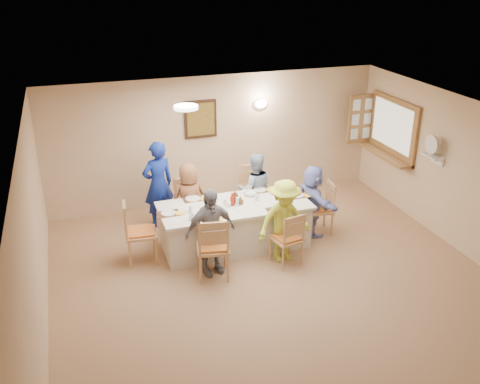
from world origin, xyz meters
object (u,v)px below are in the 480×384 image
object	(u,v)px
chair_front_left	(213,246)
diner_right_end	(313,200)
diner_back_left	(190,199)
diner_front_left	(210,232)
serving_hatch	(393,128)
desk_fan	(433,148)
chair_back_left	(188,206)
chair_right_end	(319,208)
caregiver	(158,185)
chair_left_end	(141,232)
chair_back_right	(253,195)
diner_front_right	(284,221)
condiment_ketchup	(232,199)
dining_table	(235,225)
chair_front_right	(287,237)
diner_back_right	(255,189)

from	to	relation	value
chair_front_left	diner_right_end	bearing A→B (deg)	-147.87
diner_back_left	diner_front_left	size ratio (longest dim) A/B	0.93
serving_hatch	desk_fan	distance (m)	1.36
chair_back_left	chair_right_end	size ratio (longest dim) A/B	1.00
caregiver	chair_right_end	bearing A→B (deg)	140.68
diner_front_left	caregiver	world-z (taller)	caregiver
chair_left_end	desk_fan	bearing A→B (deg)	-91.18
chair_back_right	diner_front_left	world-z (taller)	diner_front_left
chair_front_left	diner_front_right	bearing A→B (deg)	-163.77
chair_left_end	diner_right_end	bearing A→B (deg)	-85.13
diner_back_left	diner_right_end	xyz separation A→B (m)	(2.02, -0.68, -0.02)
desk_fan	condiment_ketchup	size ratio (longest dim) A/B	1.38
dining_table	caregiver	size ratio (longest dim) A/B	1.56
condiment_ketchup	diner_back_left	bearing A→B (deg)	128.84
chair_front_right	diner_right_end	size ratio (longest dim) A/B	0.72
chair_back_right	diner_back_left	xyz separation A→B (m)	(-1.20, -0.12, 0.14)
serving_hatch	desk_fan	bearing A→B (deg)	-94.66
chair_front_left	diner_front_left	world-z (taller)	diner_front_left
chair_back_right	chair_front_left	world-z (taller)	chair_front_left
diner_right_end	diner_front_left	bearing A→B (deg)	106.76
chair_front_right	diner_front_right	bearing A→B (deg)	-101.73
chair_front_right	chair_right_end	xyz separation A→B (m)	(0.95, 0.80, 0.01)
serving_hatch	caregiver	bearing A→B (deg)	175.96
chair_back_right	chair_front_left	xyz separation A→B (m)	(-1.20, -1.60, 0.00)
dining_table	chair_front_left	bearing A→B (deg)	-126.87
desk_fan	chair_front_left	world-z (taller)	desk_fan
diner_front_left	serving_hatch	bearing A→B (deg)	9.47
chair_back_left	chair_back_right	bearing A→B (deg)	-1.92
chair_right_end	chair_back_left	bearing A→B (deg)	-103.80
serving_hatch	chair_back_right	size ratio (longest dim) A/B	1.46
chair_front_left	chair_right_end	bearing A→B (deg)	-149.07
chair_back_left	chair_front_left	xyz separation A→B (m)	(0.00, -1.60, 0.05)
diner_right_end	caregiver	world-z (taller)	caregiver
desk_fan	dining_table	size ratio (longest dim) A/B	0.12
chair_left_end	diner_front_right	xyz separation A→B (m)	(2.15, -0.68, 0.17)
diner_back_right	caregiver	bearing A→B (deg)	-6.16
chair_front_right	diner_front_left	distance (m)	1.23
dining_table	chair_left_end	bearing A→B (deg)	180.00
chair_front_right	diner_back_right	bearing A→B (deg)	-101.73
desk_fan	dining_table	xyz separation A→B (m)	(-3.34, 0.52, -1.17)
chair_left_end	diner_back_left	bearing A→B (deg)	-49.54
chair_front_left	condiment_ketchup	bearing A→B (deg)	-114.81
desk_fan	diner_front_left	world-z (taller)	desk_fan
condiment_ketchup	chair_left_end	bearing A→B (deg)	179.51
chair_back_right	chair_left_end	distance (m)	2.29
serving_hatch	diner_back_left	size ratio (longest dim) A/B	1.15
caregiver	condiment_ketchup	distance (m)	1.54
diner_back_right	dining_table	bearing A→B (deg)	58.32
desk_fan	diner_right_end	world-z (taller)	desk_fan
caregiver	diner_back_right	bearing A→B (deg)	148.64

